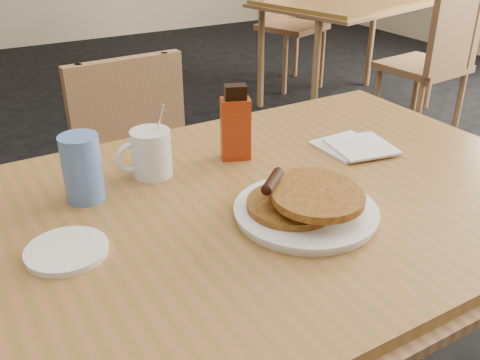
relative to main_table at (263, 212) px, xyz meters
name	(u,v)px	position (x,y,z in m)	size (l,w,h in m)	color
main_table	(263,212)	(0.00, 0.00, 0.00)	(1.36, 0.93, 0.75)	#9D6237
neighbor_table	(352,4)	(1.92, 1.96, 0.00)	(1.36, 1.07, 0.75)	#9D6237
chair_main_far	(143,170)	(-0.02, 0.71, -0.20)	(0.41, 0.41, 0.86)	#A0764B
chair_neighbor_far	(286,10)	(1.90, 2.68, -0.15)	(0.54, 0.55, 0.94)	#A0764B
chair_neighbor_near	(438,52)	(1.92, 1.21, -0.16)	(0.46, 0.46, 0.92)	#A0764B
pancake_plate	(306,205)	(0.03, -0.11, 0.06)	(0.28, 0.28, 0.08)	white
coffee_mug	(150,153)	(-0.16, 0.21, 0.09)	(0.13, 0.09, 0.16)	white
syrup_bottle	(236,125)	(0.04, 0.19, 0.12)	(0.08, 0.06, 0.18)	maroon
napkin_stack	(355,146)	(0.32, 0.09, 0.05)	(0.17, 0.18, 0.01)	white
blue_tumbler	(82,168)	(-0.32, 0.17, 0.11)	(0.08, 0.08, 0.14)	#577ECC
side_saucer	(67,251)	(-0.40, 0.00, 0.05)	(0.14, 0.14, 0.01)	white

